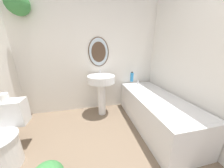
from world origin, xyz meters
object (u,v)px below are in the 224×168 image
object	(u,v)px
toilet	(3,139)
bathtub	(155,110)
pedestal_sink	(101,85)
toilet_paper_roll	(3,97)
shampoo_bottle	(132,77)

from	to	relation	value
toilet	bathtub	xyz separation A→B (m)	(2.19, 0.22, -0.02)
toilet	pedestal_sink	bearing A→B (deg)	31.49
pedestal_sink	toilet_paper_roll	bearing A→B (deg)	-155.47
bathtub	toilet_paper_roll	distance (m)	2.25
pedestal_sink	bathtub	xyz separation A→B (m)	(0.88, -0.58, -0.36)
pedestal_sink	shampoo_bottle	bearing A→B (deg)	11.81
toilet	toilet_paper_roll	bearing A→B (deg)	90.00
bathtub	toilet_paper_roll	world-z (taller)	toilet_paper_roll
toilet	bathtub	bearing A→B (deg)	5.75
pedestal_sink	shampoo_bottle	xyz separation A→B (m)	(0.72, 0.15, 0.09)
pedestal_sink	shampoo_bottle	distance (m)	0.74
toilet	pedestal_sink	distance (m)	1.57
pedestal_sink	shampoo_bottle	size ratio (longest dim) A/B	4.35
toilet_paper_roll	shampoo_bottle	bearing A→B (deg)	20.25
toilet	shampoo_bottle	distance (m)	2.28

